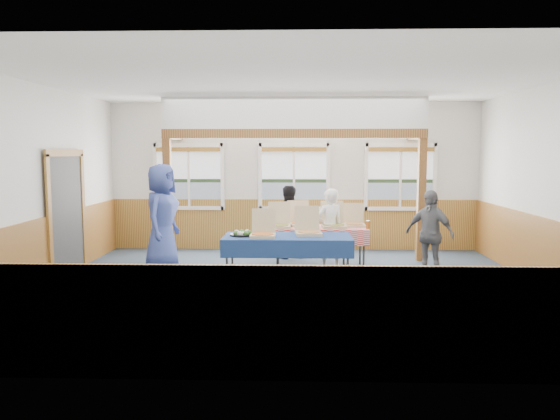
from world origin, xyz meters
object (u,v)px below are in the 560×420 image
(table_left, at_px, (288,239))
(woman_white, at_px, (330,229))
(man_blue, at_px, (162,217))
(person_grey, at_px, (429,234))
(table_right, at_px, (320,230))
(woman_black, at_px, (287,222))

(table_left, bearing_deg, woman_white, 70.64)
(man_blue, xyz_separation_m, person_grey, (4.70, -0.49, -0.21))
(table_right, bearing_deg, woman_black, 105.63)
(table_left, bearing_deg, woman_black, 107.99)
(woman_black, relative_size, man_blue, 0.76)
(table_left, distance_m, woman_black, 1.99)
(woman_black, bearing_deg, woman_white, 114.93)
(table_left, relative_size, woman_white, 1.55)
(man_blue, distance_m, person_grey, 4.73)
(woman_white, bearing_deg, person_grey, 132.60)
(man_blue, bearing_deg, table_right, -75.79)
(person_grey, bearing_deg, table_left, -130.91)
(woman_white, bearing_deg, table_left, 29.34)
(table_right, height_order, person_grey, person_grey)
(table_left, height_order, woman_white, woman_white)
(woman_white, xyz_separation_m, person_grey, (1.65, -0.70, 0.01))
(table_right, bearing_deg, table_left, -137.02)
(woman_white, distance_m, woman_black, 1.24)
(man_blue, bearing_deg, woman_white, -77.47)
(table_left, relative_size, person_grey, 1.52)
(table_right, relative_size, man_blue, 0.98)
(table_left, bearing_deg, person_grey, 24.62)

